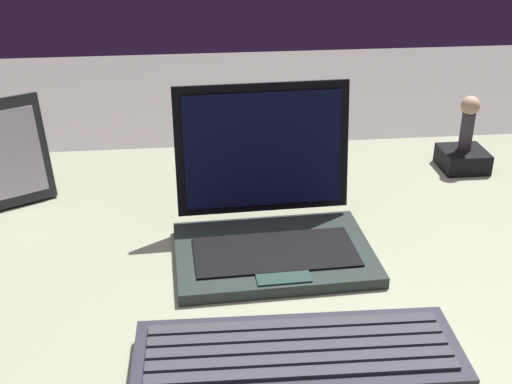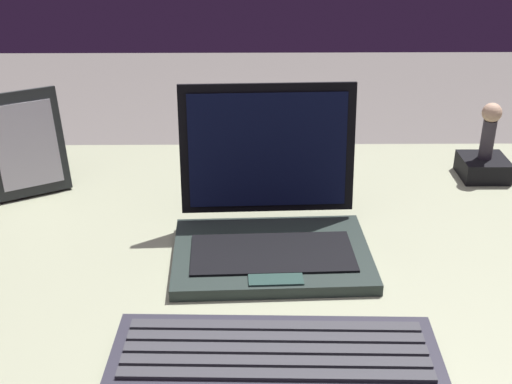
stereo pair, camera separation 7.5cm
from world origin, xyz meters
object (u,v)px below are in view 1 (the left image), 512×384
Objects in this scene: laptop_front at (270,220)px; photo_frame at (9,154)px; figurine at (469,119)px; figurine_stand at (463,159)px; external_keyboard at (298,358)px.

laptop_front reaches higher than photo_frame.
laptop_front is 1.61× the size of photo_frame.
figurine_stand is at bearing 0.00° from figurine.
external_keyboard is 4.50× the size of figurine_stand.
figurine is (0.73, 0.05, 0.01)m from photo_frame.
laptop_front is at bearing 89.58° from external_keyboard.
figurine_stand is (0.36, 0.23, -0.03)m from laptop_front.
figurine is at bearing 52.47° from external_keyboard.
external_keyboard is at bearing -127.53° from figurine.
figurine reaches higher than external_keyboard.
photo_frame reaches higher than external_keyboard.
laptop_front is at bearing -147.67° from figurine.
photo_frame is 0.74m from figurine.
laptop_front is at bearing -147.67° from figurine_stand.
photo_frame is 1.73× the size of figurine.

